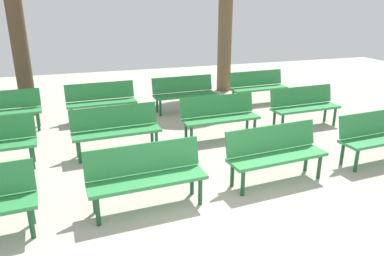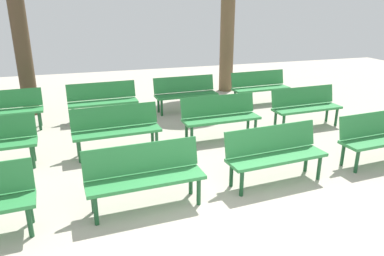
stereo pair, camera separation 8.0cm
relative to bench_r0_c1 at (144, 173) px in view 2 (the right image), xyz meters
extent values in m
cylinder|color=#194C28|center=(-1.46, -0.30, -0.30)|extent=(0.06, 0.06, 0.40)
cylinder|color=#194C28|center=(-1.48, 0.02, -0.30)|extent=(0.06, 0.06, 0.40)
cube|color=#2D8442|center=(0.00, -0.08, -0.07)|extent=(1.62, 0.53, 0.05)
cube|color=#2D8442|center=(-0.01, 0.12, 0.17)|extent=(1.60, 0.21, 0.40)
cylinder|color=#194C28|center=(-0.69, -0.28, -0.30)|extent=(0.06, 0.06, 0.40)
cylinder|color=#194C28|center=(0.71, -0.20, -0.30)|extent=(0.06, 0.06, 0.40)
cylinder|color=#194C28|center=(-0.70, 0.04, -0.30)|extent=(0.06, 0.06, 0.40)
cylinder|color=#194C28|center=(0.69, 0.12, -0.30)|extent=(0.06, 0.06, 0.40)
cube|color=#2D8442|center=(2.07, 0.06, -0.07)|extent=(1.63, 0.57, 0.05)
cube|color=#2D8442|center=(2.05, 0.26, 0.17)|extent=(1.60, 0.25, 0.40)
cylinder|color=#194C28|center=(1.38, -0.15, -0.30)|extent=(0.06, 0.06, 0.40)
cylinder|color=#194C28|center=(2.78, -0.04, -0.30)|extent=(0.06, 0.06, 0.40)
cylinder|color=#194C28|center=(1.36, 0.16, -0.30)|extent=(0.06, 0.06, 0.40)
cylinder|color=#194C28|center=(2.75, 0.28, -0.30)|extent=(0.06, 0.06, 0.40)
cube|color=#2D8442|center=(4.20, 0.19, -0.07)|extent=(1.63, 0.55, 0.05)
cube|color=#2D8442|center=(4.19, 0.38, 0.17)|extent=(1.60, 0.24, 0.40)
cylinder|color=#194C28|center=(3.52, -0.02, -0.30)|extent=(0.06, 0.06, 0.40)
cylinder|color=#194C28|center=(3.49, 0.29, -0.30)|extent=(0.06, 0.06, 0.40)
cylinder|color=#194C28|center=(-1.61, 1.76, -0.30)|extent=(0.06, 0.06, 0.40)
cylinder|color=#194C28|center=(-1.62, 2.08, -0.30)|extent=(0.06, 0.06, 0.40)
cube|color=#2D8442|center=(-0.15, 1.96, -0.07)|extent=(1.62, 0.54, 0.05)
cube|color=#2D8442|center=(-0.17, 2.16, 0.17)|extent=(1.60, 0.22, 0.40)
cylinder|color=#194C28|center=(-0.84, 1.76, -0.30)|extent=(0.06, 0.06, 0.40)
cylinder|color=#194C28|center=(0.55, 1.84, -0.30)|extent=(0.06, 0.06, 0.40)
cylinder|color=#194C28|center=(-0.86, 2.08, -0.30)|extent=(0.06, 0.06, 0.40)
cylinder|color=#194C28|center=(0.54, 2.16, -0.30)|extent=(0.06, 0.06, 0.40)
cube|color=#2D8442|center=(1.96, 2.10, -0.07)|extent=(1.62, 0.50, 0.05)
cube|color=#2D8442|center=(1.95, 2.30, 0.17)|extent=(1.60, 0.19, 0.40)
cylinder|color=#194C28|center=(1.27, 1.91, -0.30)|extent=(0.06, 0.06, 0.40)
cylinder|color=#194C28|center=(2.67, 1.97, -0.30)|extent=(0.06, 0.06, 0.40)
cylinder|color=#194C28|center=(1.25, 2.23, -0.30)|extent=(0.06, 0.06, 0.40)
cylinder|color=#194C28|center=(2.65, 2.29, -0.30)|extent=(0.06, 0.06, 0.40)
cube|color=#2D8442|center=(4.07, 2.25, -0.07)|extent=(1.62, 0.52, 0.05)
cube|color=#2D8442|center=(4.06, 2.45, 0.17)|extent=(1.60, 0.20, 0.40)
cylinder|color=#194C28|center=(3.38, 2.05, -0.30)|extent=(0.06, 0.06, 0.40)
cylinder|color=#194C28|center=(4.77, 2.12, -0.30)|extent=(0.06, 0.06, 0.40)
cylinder|color=#194C28|center=(3.36, 2.37, -0.30)|extent=(0.06, 0.06, 0.40)
cylinder|color=#194C28|center=(4.76, 2.44, -0.30)|extent=(0.06, 0.06, 0.40)
cube|color=#2D8442|center=(-2.35, 3.92, -0.07)|extent=(1.62, 0.52, 0.05)
cube|color=#2D8442|center=(-2.36, 4.12, 0.17)|extent=(1.60, 0.21, 0.40)
cylinder|color=#194C28|center=(-1.65, 3.79, -0.30)|extent=(0.06, 0.06, 0.40)
cylinder|color=#194C28|center=(-1.66, 4.11, -0.30)|extent=(0.06, 0.06, 0.40)
cube|color=#2D8442|center=(-0.24, 4.10, -0.07)|extent=(1.62, 0.50, 0.05)
cube|color=#2D8442|center=(-0.25, 4.30, 0.17)|extent=(1.60, 0.19, 0.40)
cylinder|color=#194C28|center=(-0.93, 3.91, -0.30)|extent=(0.06, 0.06, 0.40)
cylinder|color=#194C28|center=(0.47, 3.97, -0.30)|extent=(0.06, 0.06, 0.40)
cylinder|color=#194C28|center=(-0.95, 4.23, -0.30)|extent=(0.06, 0.06, 0.40)
cylinder|color=#194C28|center=(0.45, 4.29, -0.30)|extent=(0.06, 0.06, 0.40)
cube|color=#2D8442|center=(1.84, 4.21, -0.07)|extent=(1.62, 0.50, 0.05)
cube|color=#2D8442|center=(1.83, 4.41, 0.17)|extent=(1.60, 0.18, 0.40)
cylinder|color=#194C28|center=(1.15, 4.02, -0.30)|extent=(0.06, 0.06, 0.40)
cylinder|color=#194C28|center=(2.54, 4.08, -0.30)|extent=(0.06, 0.06, 0.40)
cylinder|color=#194C28|center=(1.13, 4.34, -0.30)|extent=(0.06, 0.06, 0.40)
cylinder|color=#194C28|center=(2.53, 4.40, -0.30)|extent=(0.06, 0.06, 0.40)
cube|color=#2D8442|center=(3.98, 4.29, -0.07)|extent=(1.62, 0.53, 0.05)
cube|color=#2D8442|center=(3.97, 4.49, 0.17)|extent=(1.60, 0.21, 0.40)
cylinder|color=#194C28|center=(3.29, 4.10, -0.30)|extent=(0.06, 0.06, 0.40)
cylinder|color=#194C28|center=(4.69, 4.17, -0.30)|extent=(0.06, 0.06, 0.40)
cylinder|color=#194C28|center=(3.27, 4.42, -0.30)|extent=(0.06, 0.06, 0.40)
cylinder|color=#194C28|center=(4.67, 4.49, -0.30)|extent=(0.06, 0.06, 0.40)
cylinder|color=brown|center=(3.69, 6.09, 1.25)|extent=(0.43, 0.43, 3.50)
cylinder|color=#4C3A28|center=(-1.94, 5.17, 0.87)|extent=(0.38, 0.38, 2.75)
camera|label=1|loc=(-0.79, -4.45, 2.22)|focal=34.26mm
camera|label=2|loc=(-0.71, -4.47, 2.22)|focal=34.26mm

